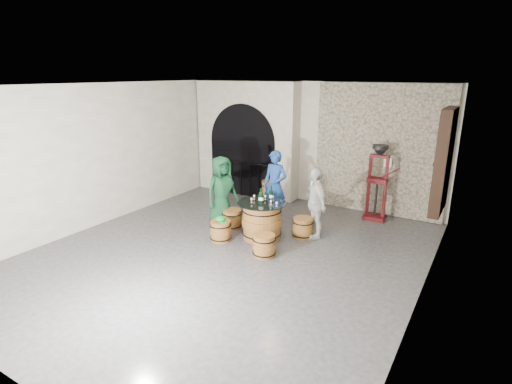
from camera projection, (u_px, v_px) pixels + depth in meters
The scene contains 30 objects.
ground at pixel (227, 254), 7.80m from camera, with size 8.00×8.00×0.00m, color #2E2E31.
wall_back at pixel (312, 143), 10.62m from camera, with size 8.00×8.00×0.00m, color beige.
wall_left at pixel (99, 156), 9.07m from camera, with size 8.00×8.00×0.00m, color beige.
wall_right at pixel (428, 207), 5.60m from camera, with size 8.00×8.00×0.00m, color beige.
ceiling at pixel (223, 85), 6.88m from camera, with size 8.00×8.00×0.00m, color beige.
stone_facing_panel at pixel (380, 150), 9.67m from camera, with size 3.20×0.12×3.18m, color #A49C82.
arched_opening at pixel (247, 139), 11.35m from camera, with size 3.10×0.60×3.19m.
shuttered_window at pixel (443, 161), 7.57m from camera, with size 0.23×1.10×2.00m.
barrel_table at pixel (262, 220), 8.48m from camera, with size 1.04×1.04×0.80m.
barrel_stool_left at pixel (232, 219), 9.08m from camera, with size 0.46×0.46×0.44m.
barrel_stool_far at pixel (271, 215), 9.35m from camera, with size 0.46×0.46×0.44m.
barrel_stool_right at pixel (303, 228), 8.57m from camera, with size 0.46×0.46×0.44m.
barrel_stool_near_right at pixel (264, 245), 7.69m from camera, with size 0.46×0.46×0.44m.
barrel_stool_near_left at pixel (221, 231), 8.40m from camera, with size 0.46×0.46×0.44m.
green_cap at pixel (220, 219), 8.32m from camera, with size 0.25×0.20×0.11m.
person_green at pixel (222, 191), 9.10m from camera, with size 0.79×0.52×1.63m, color #103B20.
person_blue at pixel (275, 185), 9.52m from camera, with size 0.61×0.40×1.66m, color navy.
person_white at pixel (315, 203), 8.42m from camera, with size 0.90×0.37×1.53m, color beige.
wine_bottle_left at pixel (260, 197), 8.29m from camera, with size 0.08×0.08×0.32m.
wine_bottle_center at pixel (262, 197), 8.27m from camera, with size 0.08×0.08×0.32m.
wine_bottle_right at pixel (271, 195), 8.45m from camera, with size 0.08×0.08×0.32m.
tasting_glass_a at pixel (252, 200), 8.36m from camera, with size 0.05×0.05×0.10m, color #C86427, non-canonical shape.
tasting_glass_b at pixel (271, 202), 8.23m from camera, with size 0.05×0.05×0.10m, color #C86427, non-canonical shape.
tasting_glass_c at pixel (265, 197), 8.56m from camera, with size 0.05×0.05×0.10m, color #C86427, non-canonical shape.
tasting_glass_d at pixel (273, 198), 8.51m from camera, with size 0.05×0.05×0.10m, color #C86427, non-canonical shape.
tasting_glass_e at pixel (277, 204), 8.11m from camera, with size 0.05×0.05×0.10m, color #C86427, non-canonical shape.
tasting_glass_f at pixel (254, 197), 8.57m from camera, with size 0.05×0.05×0.10m, color #C86427, non-canonical shape.
side_barrel at pixel (270, 192), 10.81m from camera, with size 0.46×0.46×0.62m.
corking_press at pixel (378, 177), 9.38m from camera, with size 0.75×0.42×1.81m.
control_box at pixel (388, 162), 9.56m from camera, with size 0.18×0.10×0.22m, color silver.
Camera 1 is at (4.18, -5.79, 3.42)m, focal length 28.00 mm.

